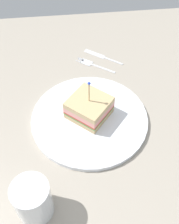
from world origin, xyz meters
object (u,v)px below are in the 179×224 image
at_px(drink_glass, 33,201).
at_px(knife, 101,56).
at_px(fork, 91,64).
at_px(sandwich_half_center, 91,107).
at_px(plate, 90,119).

xyz_separation_m(drink_glass, knife, (-0.19, -0.45, -0.04)).
bearing_deg(fork, drink_glass, 69.39).
bearing_deg(drink_glass, knife, -113.00).
xyz_separation_m(sandwich_half_center, drink_glass, (0.13, 0.22, 0.00)).
height_order(plate, sandwich_half_center, sandwich_half_center).
bearing_deg(plate, sandwich_half_center, -117.45).
bearing_deg(plate, fork, -97.73).
bearing_deg(knife, drink_glass, 67.00).
bearing_deg(fork, sandwich_half_center, 83.27).
relative_size(sandwich_half_center, knife, 1.13).
relative_size(plate, fork, 2.58).
height_order(plate, knife, plate).
xyz_separation_m(sandwich_half_center, fork, (-0.02, -0.20, -0.04)).
height_order(drink_glass, fork, drink_glass).
height_order(plate, drink_glass, drink_glass).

